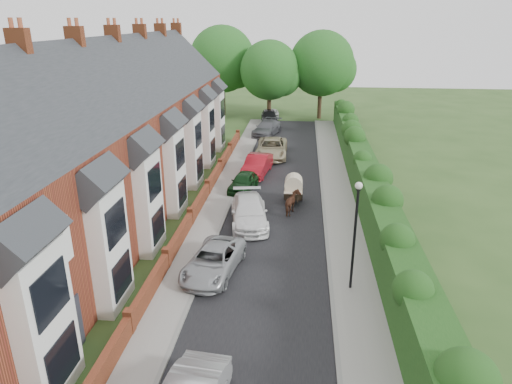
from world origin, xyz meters
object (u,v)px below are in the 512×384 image
lamppost (356,223)px  car_beige (272,148)px  car_red (257,165)px  car_grey (267,128)px  horse_cart (293,187)px  car_black (269,116)px  car_green (244,182)px  car_silver_b (213,261)px  car_white (249,212)px  horse (293,203)px

lamppost → car_beige: 21.53m
car_red → car_grey: size_ratio=0.92×
car_beige → car_grey: (-1.06, 7.92, -0.05)m
car_beige → horse_cart: size_ratio=2.09×
car_red → car_black: size_ratio=1.00×
car_red → car_grey: 12.97m
car_green → lamppost: bearing=-51.9°
car_silver_b → car_black: (0.15, 33.79, 0.15)m
car_white → horse: bearing=24.3°
car_beige → horse_cart: bearing=-79.4°
horse → car_red: bearing=-57.2°
car_white → horse_cart: size_ratio=1.88×
lamppost → car_white: lamppost is taller
car_silver_b → car_green: car_silver_b is taller
car_black → horse_cart: (3.42, -24.47, 0.33)m
horse → car_white: bearing=45.1°
car_white → car_green: bearing=90.8°
car_red → car_beige: size_ratio=0.82×
car_green → car_red: (0.61, 3.54, 0.13)m
lamppost → car_grey: size_ratio=1.01×
car_black → car_green: bearing=-96.1°
car_silver_b → car_white: bearing=88.7°
car_white → horse_cart: (2.53, 3.53, 0.38)m
car_silver_b → horse_cart: bearing=77.9°
car_white → car_red: (-0.43, 9.14, 0.03)m
lamppost → car_silver_b: (-6.40, 0.81, -2.65)m
car_red → horse_cart: size_ratio=1.72×
car_silver_b → car_grey: car_grey is taller
lamppost → horse: size_ratio=3.05×
car_red → car_black: 18.86m
horse → horse_cart: size_ratio=0.62×
lamppost → car_black: lamppost is taller
horse_cart → car_silver_b: bearing=-110.9°
car_white → car_grey: car_white is taller
car_beige → lamppost: bearing=-77.4°
lamppost → car_grey: 29.45m
car_silver_b → car_green: size_ratio=1.23×
car_white → car_green: size_ratio=1.36×
horse_cart → car_black: bearing=97.9°
car_beige → horse_cart: (2.17, -10.66, 0.33)m
car_green → car_grey: 16.51m
horse → lamppost: bearing=120.0°
car_grey → horse: 20.66m
lamppost → horse_cart: size_ratio=1.89×
car_green → horse: (3.56, -3.90, 0.07)m
car_grey → horse_cart: (3.23, -18.58, 0.39)m
car_black → horse_cart: horse_cart is taller
car_white → horse: car_white is taller
lamppost → car_grey: lamppost is taller
horse_cart → car_red: bearing=117.8°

